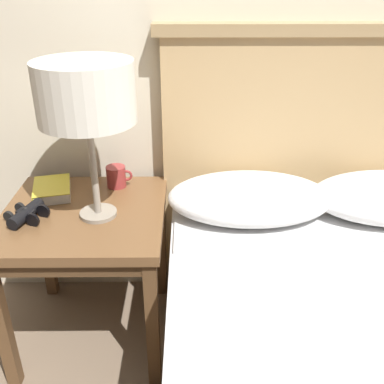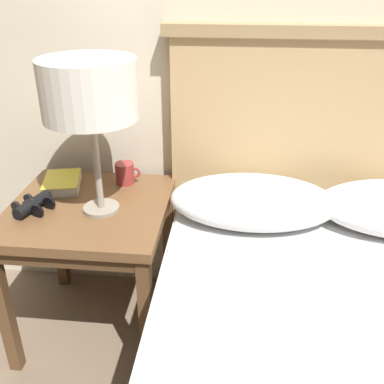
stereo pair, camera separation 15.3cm
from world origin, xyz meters
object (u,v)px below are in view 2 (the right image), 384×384
Objects in this scene: coffee_mug at (125,173)px; book_on_nightstand at (62,183)px; table_lamp at (89,92)px; binoculars_pair at (33,205)px; nightstand at (90,223)px.

book_on_nightstand is at bearing -164.46° from coffee_mug.
table_lamp is 5.19× the size of coffee_mug.
table_lamp is at bearing -38.14° from book_on_nightstand.
binoculars_pair is (-0.03, -0.19, 0.00)m from book_on_nightstand.
coffee_mug is at bearing 15.54° from book_on_nightstand.
binoculars_pair is at bearing -100.42° from book_on_nightstand.
nightstand is 2.69× the size of book_on_nightstand.
nightstand is 0.22m from binoculars_pair.
nightstand is 0.22m from book_on_nightstand.
nightstand is at bearing 153.48° from table_lamp.
coffee_mug is (0.03, 0.23, -0.39)m from table_lamp.
coffee_mug reaches higher than binoculars_pair.
binoculars_pair is at bearing -173.61° from table_lamp.
table_lamp is at bearing -98.55° from coffee_mug.
binoculars_pair is at bearing -162.59° from nightstand.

